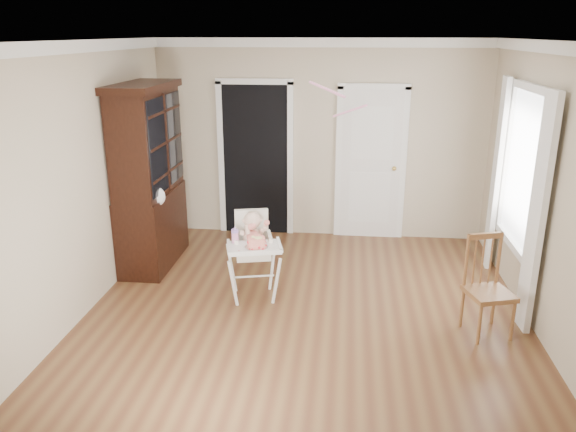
# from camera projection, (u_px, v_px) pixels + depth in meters

# --- Properties ---
(floor) EXTENTS (5.00, 5.00, 0.00)m
(floor) POSITION_uv_depth(u_px,v_px,m) (305.00, 316.00, 5.75)
(floor) COLOR #56321D
(floor) RESTS_ON ground
(ceiling) EXTENTS (5.00, 5.00, 0.00)m
(ceiling) POSITION_uv_depth(u_px,v_px,m) (307.00, 41.00, 4.91)
(ceiling) COLOR white
(ceiling) RESTS_ON wall_back
(wall_back) EXTENTS (4.50, 0.00, 4.50)m
(wall_back) POSITION_uv_depth(u_px,v_px,m) (320.00, 141.00, 7.69)
(wall_back) COLOR #C5B39A
(wall_back) RESTS_ON floor
(wall_left) EXTENTS (0.00, 5.00, 5.00)m
(wall_left) POSITION_uv_depth(u_px,v_px,m) (80.00, 183.00, 5.56)
(wall_left) COLOR #C5B39A
(wall_left) RESTS_ON floor
(wall_right) EXTENTS (0.00, 5.00, 5.00)m
(wall_right) POSITION_uv_depth(u_px,v_px,m) (552.00, 196.00, 5.10)
(wall_right) COLOR #C5B39A
(wall_right) RESTS_ON floor
(crown_molding) EXTENTS (4.50, 5.00, 0.12)m
(crown_molding) POSITION_uv_depth(u_px,v_px,m) (307.00, 48.00, 4.93)
(crown_molding) COLOR white
(crown_molding) RESTS_ON ceiling
(doorway) EXTENTS (1.06, 0.05, 2.22)m
(doorway) POSITION_uv_depth(u_px,v_px,m) (256.00, 157.00, 7.85)
(doorway) COLOR black
(doorway) RESTS_ON wall_back
(closet_door) EXTENTS (0.96, 0.09, 2.13)m
(closet_door) POSITION_uv_depth(u_px,v_px,m) (371.00, 166.00, 7.70)
(closet_door) COLOR white
(closet_door) RESTS_ON wall_back
(window_right) EXTENTS (0.13, 1.84, 2.30)m
(window_right) POSITION_uv_depth(u_px,v_px,m) (519.00, 181.00, 5.88)
(window_right) COLOR white
(window_right) RESTS_ON wall_right
(high_chair) EXTENTS (0.70, 0.80, 0.98)m
(high_chair) POSITION_uv_depth(u_px,v_px,m) (253.00, 246.00, 5.98)
(high_chair) COLOR white
(high_chair) RESTS_ON floor
(baby) EXTENTS (0.31, 0.23, 0.43)m
(baby) POSITION_uv_depth(u_px,v_px,m) (253.00, 232.00, 5.95)
(baby) COLOR beige
(baby) RESTS_ON high_chair
(cake) EXTENTS (0.24, 0.24, 0.11)m
(cake) POSITION_uv_depth(u_px,v_px,m) (256.00, 242.00, 5.70)
(cake) COLOR silver
(cake) RESTS_ON high_chair
(sippy_cup) EXTENTS (0.08, 0.08, 0.18)m
(sippy_cup) POSITION_uv_depth(u_px,v_px,m) (235.00, 236.00, 5.82)
(sippy_cup) COLOR pink
(sippy_cup) RESTS_ON high_chair
(china_cabinet) EXTENTS (0.59, 1.31, 2.22)m
(china_cabinet) POSITION_uv_depth(u_px,v_px,m) (149.00, 177.00, 6.75)
(china_cabinet) COLOR black
(china_cabinet) RESTS_ON floor
(dining_chair) EXTENTS (0.49, 0.49, 0.97)m
(dining_chair) POSITION_uv_depth(u_px,v_px,m) (488.00, 289.00, 5.31)
(dining_chair) COLOR brown
(dining_chair) RESTS_ON floor
(streamer) EXTENTS (0.41, 0.31, 0.15)m
(streamer) POSITION_uv_depth(u_px,v_px,m) (327.00, 89.00, 6.02)
(streamer) COLOR pink
(streamer) RESTS_ON ceiling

